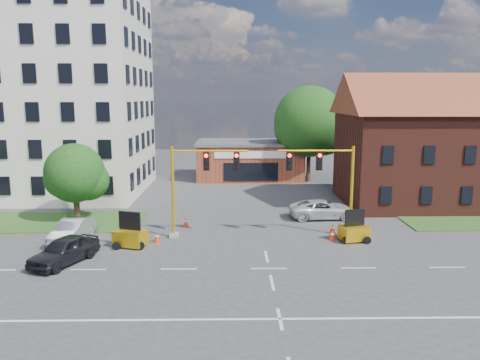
{
  "coord_description": "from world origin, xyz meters",
  "views": [
    {
      "loc": [
        -2.02,
        -24.69,
        9.39
      ],
      "look_at": [
        -1.45,
        10.0,
        3.23
      ],
      "focal_mm": 35.0,
      "sensor_mm": 36.0,
      "label": 1
    }
  ],
  "objects_px": {
    "pickup_white": "(323,209)",
    "signal_mast_east": "(328,180)",
    "trailer_west": "(130,236)",
    "sedan_dark": "(64,250)",
    "trailer_east": "(354,232)",
    "signal_mast_west": "(197,180)"
  },
  "relations": [
    {
      "from": "signal_mast_east",
      "to": "trailer_east",
      "type": "xyz_separation_m",
      "value": [
        1.65,
        -1.05,
        -3.28
      ]
    },
    {
      "from": "signal_mast_west",
      "to": "trailer_east",
      "type": "relative_size",
      "value": 3.0
    },
    {
      "from": "signal_mast_west",
      "to": "trailer_east",
      "type": "height_order",
      "value": "signal_mast_west"
    },
    {
      "from": "trailer_east",
      "to": "pickup_white",
      "type": "relative_size",
      "value": 0.4
    },
    {
      "from": "signal_mast_west",
      "to": "sedan_dark",
      "type": "bearing_deg",
      "value": -145.79
    },
    {
      "from": "trailer_east",
      "to": "pickup_white",
      "type": "height_order",
      "value": "trailer_east"
    },
    {
      "from": "signal_mast_east",
      "to": "sedan_dark",
      "type": "xyz_separation_m",
      "value": [
        -16.0,
        -4.96,
        -3.15
      ]
    },
    {
      "from": "trailer_east",
      "to": "sedan_dark",
      "type": "bearing_deg",
      "value": 176.68
    },
    {
      "from": "signal_mast_east",
      "to": "sedan_dark",
      "type": "bearing_deg",
      "value": -162.79
    },
    {
      "from": "signal_mast_east",
      "to": "sedan_dark",
      "type": "height_order",
      "value": "signal_mast_east"
    },
    {
      "from": "trailer_east",
      "to": "sedan_dark",
      "type": "distance_m",
      "value": 18.08
    },
    {
      "from": "signal_mast_west",
      "to": "signal_mast_east",
      "type": "relative_size",
      "value": 1.0
    },
    {
      "from": "signal_mast_east",
      "to": "trailer_west",
      "type": "xyz_separation_m",
      "value": [
        -12.88,
        -1.97,
        -3.24
      ]
    },
    {
      "from": "pickup_white",
      "to": "signal_mast_east",
      "type": "bearing_deg",
      "value": 168.8
    },
    {
      "from": "signal_mast_west",
      "to": "sedan_dark",
      "type": "height_order",
      "value": "signal_mast_west"
    },
    {
      "from": "signal_mast_east",
      "to": "trailer_east",
      "type": "bearing_deg",
      "value": -32.54
    },
    {
      "from": "trailer_west",
      "to": "sedan_dark",
      "type": "height_order",
      "value": "trailer_west"
    },
    {
      "from": "signal_mast_west",
      "to": "trailer_west",
      "type": "height_order",
      "value": "signal_mast_west"
    },
    {
      "from": "signal_mast_west",
      "to": "pickup_white",
      "type": "height_order",
      "value": "signal_mast_west"
    },
    {
      "from": "sedan_dark",
      "to": "signal_mast_west",
      "type": "bearing_deg",
      "value": 58.09
    },
    {
      "from": "trailer_east",
      "to": "sedan_dark",
      "type": "relative_size",
      "value": 0.46
    },
    {
      "from": "trailer_east",
      "to": "pickup_white",
      "type": "bearing_deg",
      "value": 83.17
    }
  ]
}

